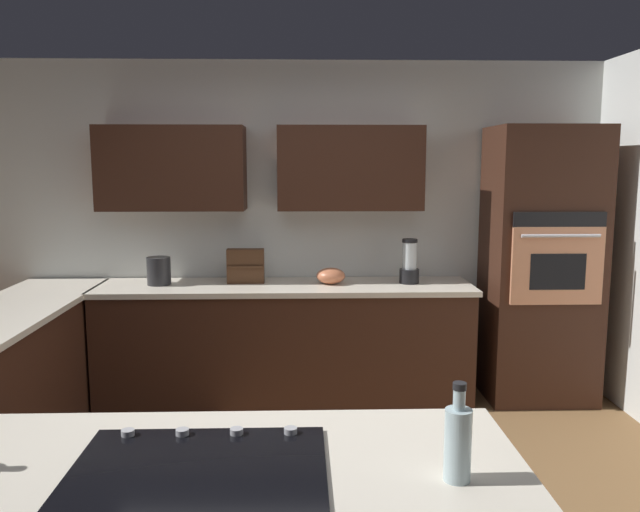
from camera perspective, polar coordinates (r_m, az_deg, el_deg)
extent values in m
cube|color=silver|center=(5.12, -2.00, 2.63)|extent=(6.00, 0.10, 2.60)
cube|color=#381E14|center=(4.89, 2.70, 7.89)|extent=(1.10, 0.34, 0.63)
cube|color=#381E14|center=(4.97, -13.16, 7.69)|extent=(1.10, 0.34, 0.63)
cube|color=#381E14|center=(4.91, -3.14, -7.97)|extent=(2.80, 0.60, 0.86)
cube|color=silver|center=(4.81, -3.19, -2.82)|extent=(2.84, 0.64, 0.04)
cube|color=silver|center=(2.03, -10.84, -19.01)|extent=(1.99, 0.93, 0.04)
cube|color=#381E14|center=(5.11, 19.21, -0.77)|extent=(0.80, 0.60, 2.08)
cube|color=tan|center=(4.82, 20.56, -0.84)|extent=(0.66, 0.03, 0.56)
cube|color=black|center=(4.81, 20.59, -1.33)|extent=(0.40, 0.01, 0.26)
cube|color=black|center=(4.78, 20.77, 3.07)|extent=(0.66, 0.02, 0.11)
cylinder|color=silver|center=(4.76, 20.86, 1.71)|extent=(0.56, 0.02, 0.02)
cube|color=black|center=(2.02, -10.86, -18.33)|extent=(0.76, 0.56, 0.01)
cylinder|color=#B2B2B7|center=(2.20, -2.67, -15.41)|extent=(0.04, 0.04, 0.02)
cylinder|color=#B2B2B7|center=(2.21, -7.51, -15.36)|extent=(0.04, 0.04, 0.02)
cylinder|color=#B2B2B7|center=(2.23, -12.27, -15.20)|extent=(0.04, 0.04, 0.02)
cylinder|color=#B2B2B7|center=(2.27, -16.90, -14.96)|extent=(0.04, 0.04, 0.02)
cylinder|color=black|center=(4.89, 8.02, -1.80)|extent=(0.15, 0.15, 0.11)
cylinder|color=silver|center=(4.87, 8.05, 0.02)|extent=(0.11, 0.11, 0.20)
cylinder|color=black|center=(4.85, 8.08, 1.37)|extent=(0.12, 0.12, 0.03)
ellipsoid|color=#CC724C|center=(4.83, 0.98, -1.79)|extent=(0.22, 0.22, 0.12)
cube|color=#472B19|center=(4.87, -6.70, -0.90)|extent=(0.28, 0.10, 0.26)
cube|color=#472B19|center=(4.82, -6.76, -1.00)|extent=(0.27, 0.02, 0.02)
cylinder|color=#262628|center=(4.93, -14.30, -1.31)|extent=(0.18, 0.18, 0.21)
cylinder|color=silver|center=(1.94, 12.28, -16.27)|extent=(0.08, 0.08, 0.21)
cylinder|color=silver|center=(1.89, 12.41, -12.50)|extent=(0.04, 0.04, 0.06)
cylinder|color=black|center=(1.88, 12.45, -11.36)|extent=(0.04, 0.04, 0.02)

